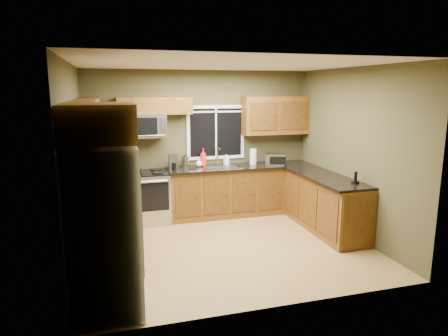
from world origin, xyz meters
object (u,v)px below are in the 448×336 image
soap_bottle_a (203,157)px  soap_bottle_b (226,159)px  refrigerator (105,229)px  coffee_maker (173,163)px  range (147,197)px  soap_bottle_c (199,163)px  toaster_oven (275,159)px  kettle (185,161)px  cordless_phone (355,180)px  microwave (144,126)px  paper_towel_roll (253,157)px

soap_bottle_a → soap_bottle_b: (0.46, 0.03, -0.07)m
refrigerator → soap_bottle_a: (1.76, 2.97, 0.20)m
coffee_maker → soap_bottle_b: (1.05, 0.22, -0.03)m
range → soap_bottle_c: 1.13m
refrigerator → toaster_oven: bearing=40.9°
soap_bottle_a → toaster_oven: bearing=-12.5°
kettle → soap_bottle_c: bearing=-6.7°
cordless_phone → coffee_maker: bearing=143.8°
refrigerator → cordless_phone: 3.80m
range → microwave: microwave is taller
kettle → paper_towel_roll: bearing=-3.4°
range → kettle: size_ratio=3.72×
coffee_maker → paper_towel_roll: paper_towel_roll is taller
refrigerator → soap_bottle_b: 3.73m
refrigerator → soap_bottle_a: size_ratio=5.51×
coffee_maker → soap_bottle_a: (0.59, 0.18, 0.04)m
paper_towel_roll → microwave: bearing=179.1°
microwave → soap_bottle_b: size_ratio=4.00×
toaster_oven → soap_bottle_a: 1.36m
toaster_oven → kettle: (-1.66, 0.28, 0.01)m
coffee_maker → soap_bottle_c: size_ratio=1.77×
refrigerator → microwave: (0.69, 2.91, 0.83)m
soap_bottle_a → range: bearing=-169.6°
microwave → toaster_oven: microwave is taller
kettle → cordless_phone: kettle is taller
soap_bottle_b → paper_towel_roll: bearing=-14.3°
soap_bottle_c → microwave: bearing=-179.1°
soap_bottle_a → soap_bottle_c: size_ratio=2.19×
refrigerator → range: (0.69, 2.77, -0.43)m
refrigerator → microwave: 3.10m
kettle → cordless_phone: bearing=-41.6°
soap_bottle_c → cordless_phone: cordless_phone is taller
kettle → cordless_phone: 3.02m
toaster_oven → soap_bottle_c: 1.44m
microwave → kettle: size_ratio=3.02×
microwave → soap_bottle_b: bearing=3.5°
kettle → soap_bottle_c: 0.25m
microwave → toaster_oven: (2.40, -0.23, -0.68)m
coffee_maker → soap_bottle_c: (0.50, 0.14, -0.05)m
soap_bottle_c → range: bearing=-171.2°
refrigerator → paper_towel_roll: refrigerator is taller
toaster_oven → soap_bottle_b: size_ratio=2.22×
soap_bottle_b → cordless_phone: 2.52m
range → paper_towel_roll: size_ratio=2.86×
microwave → soap_bottle_c: (0.98, 0.01, -0.71)m
soap_bottle_a → soap_bottle_c: bearing=-153.6°
toaster_oven → coffee_maker: 1.92m
paper_towel_roll → soap_bottle_a: bearing=174.4°
soap_bottle_a → coffee_maker: bearing=-162.9°
cordless_phone → kettle: bearing=138.4°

